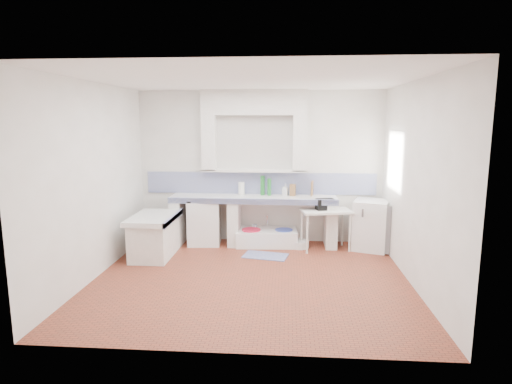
# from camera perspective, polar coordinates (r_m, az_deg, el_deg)

# --- Properties ---
(floor) EXTENTS (4.50, 4.50, 0.00)m
(floor) POSITION_cam_1_polar(r_m,az_deg,el_deg) (6.21, -0.70, -11.62)
(floor) COLOR brown
(floor) RESTS_ON ground
(ceiling) EXTENTS (4.50, 4.50, 0.00)m
(ceiling) POSITION_cam_1_polar(r_m,az_deg,el_deg) (5.82, -0.76, 15.04)
(ceiling) COLOR white
(ceiling) RESTS_ON ground
(wall_back) EXTENTS (4.50, 0.00, 4.50)m
(wall_back) POSITION_cam_1_polar(r_m,az_deg,el_deg) (7.83, 0.55, 3.39)
(wall_back) COLOR white
(wall_back) RESTS_ON ground
(wall_front) EXTENTS (4.50, 0.00, 4.50)m
(wall_front) POSITION_cam_1_polar(r_m,az_deg,el_deg) (3.90, -3.31, -3.00)
(wall_front) COLOR white
(wall_front) RESTS_ON ground
(wall_left) EXTENTS (0.00, 4.50, 4.50)m
(wall_left) POSITION_cam_1_polar(r_m,az_deg,el_deg) (6.45, -21.07, 1.40)
(wall_left) COLOR white
(wall_left) RESTS_ON ground
(wall_right) EXTENTS (0.00, 4.50, 4.50)m
(wall_right) POSITION_cam_1_polar(r_m,az_deg,el_deg) (6.09, 20.88, 0.95)
(wall_right) COLOR white
(wall_right) RESTS_ON ground
(alcove_mass) EXTENTS (1.90, 0.25, 0.45)m
(alcove_mass) POSITION_cam_1_polar(r_m,az_deg,el_deg) (7.67, -0.26, 12.04)
(alcove_mass) COLOR white
(alcove_mass) RESTS_ON ground
(window_frame) EXTENTS (0.35, 0.86, 1.06)m
(window_frame) POSITION_cam_1_polar(r_m,az_deg,el_deg) (7.26, 19.64, 3.92)
(window_frame) COLOR #3B2613
(window_frame) RESTS_ON ground
(lace_valance) EXTENTS (0.01, 0.84, 0.24)m
(lace_valance) POSITION_cam_1_polar(r_m,az_deg,el_deg) (7.19, 18.69, 6.96)
(lace_valance) COLOR white
(lace_valance) RESTS_ON ground
(counter_slab) EXTENTS (3.00, 0.60, 0.08)m
(counter_slab) POSITION_cam_1_polar(r_m,az_deg,el_deg) (7.62, -0.36, -0.89)
(counter_slab) COLOR white
(counter_slab) RESTS_ON ground
(counter_lip) EXTENTS (3.00, 0.04, 0.10)m
(counter_lip) POSITION_cam_1_polar(r_m,az_deg,el_deg) (7.35, -0.53, -1.29)
(counter_lip) COLOR navy
(counter_lip) RESTS_ON ground
(counter_pier_left) EXTENTS (0.20, 0.55, 0.82)m
(counter_pier_left) POSITION_cam_1_polar(r_m,az_deg,el_deg) (7.95, -10.49, -3.93)
(counter_pier_left) COLOR white
(counter_pier_left) RESTS_ON ground
(counter_pier_mid) EXTENTS (0.20, 0.55, 0.82)m
(counter_pier_mid) POSITION_cam_1_polar(r_m,az_deg,el_deg) (7.75, -2.94, -4.13)
(counter_pier_mid) COLOR white
(counter_pier_mid) RESTS_ON ground
(counter_pier_right) EXTENTS (0.20, 0.55, 0.82)m
(counter_pier_right) POSITION_cam_1_polar(r_m,az_deg,el_deg) (7.73, 10.07, -4.30)
(counter_pier_right) COLOR white
(counter_pier_right) RESTS_ON ground
(peninsula_top) EXTENTS (0.70, 1.10, 0.08)m
(peninsula_top) POSITION_cam_1_polar(r_m,az_deg,el_deg) (7.20, -13.70, -3.42)
(peninsula_top) COLOR white
(peninsula_top) RESTS_ON ground
(peninsula_base) EXTENTS (0.60, 1.00, 0.62)m
(peninsula_base) POSITION_cam_1_polar(r_m,az_deg,el_deg) (7.29, -13.59, -6.10)
(peninsula_base) COLOR white
(peninsula_base) RESTS_ON ground
(peninsula_lip) EXTENTS (0.04, 1.10, 0.10)m
(peninsula_lip) POSITION_cam_1_polar(r_m,az_deg,el_deg) (7.11, -11.16, -3.50)
(peninsula_lip) COLOR navy
(peninsula_lip) RESTS_ON ground
(backsplash) EXTENTS (4.27, 0.03, 0.40)m
(backsplash) POSITION_cam_1_polar(r_m,az_deg,el_deg) (7.85, 0.54, 1.20)
(backsplash) COLOR navy
(backsplash) RESTS_ON ground
(stove) EXTENTS (0.61, 0.60, 0.81)m
(stove) POSITION_cam_1_polar(r_m,az_deg,el_deg) (7.82, -6.99, -4.08)
(stove) COLOR white
(stove) RESTS_ON ground
(sink) EXTENTS (1.13, 0.65, 0.26)m
(sink) POSITION_cam_1_polar(r_m,az_deg,el_deg) (7.76, 1.45, -6.22)
(sink) COLOR white
(sink) RESTS_ON ground
(side_table) EXTENTS (0.94, 0.65, 0.04)m
(side_table) POSITION_cam_1_polar(r_m,az_deg,el_deg) (7.53, 9.39, -5.08)
(side_table) COLOR white
(side_table) RESTS_ON ground
(fridge) EXTENTS (0.72, 0.72, 0.88)m
(fridge) POSITION_cam_1_polar(r_m,az_deg,el_deg) (7.70, 15.30, -4.34)
(fridge) COLOR white
(fridge) RESTS_ON ground
(bucket_red) EXTENTS (0.34, 0.34, 0.32)m
(bucket_red) POSITION_cam_1_polar(r_m,az_deg,el_deg) (7.67, -0.65, -6.21)
(bucket_red) COLOR red
(bucket_red) RESTS_ON ground
(bucket_orange) EXTENTS (0.40, 0.40, 0.28)m
(bucket_orange) POSITION_cam_1_polar(r_m,az_deg,el_deg) (7.72, 0.69, -6.23)
(bucket_orange) COLOR #C05E14
(bucket_orange) RESTS_ON ground
(bucket_blue) EXTENTS (0.35, 0.35, 0.30)m
(bucket_blue) POSITION_cam_1_polar(r_m,az_deg,el_deg) (7.71, 3.78, -6.19)
(bucket_blue) COLOR #3047B4
(bucket_blue) RESTS_ON ground
(basin_white) EXTENTS (0.34, 0.34, 0.13)m
(basin_white) POSITION_cam_1_polar(r_m,az_deg,el_deg) (7.65, 5.93, -7.03)
(basin_white) COLOR white
(basin_white) RESTS_ON ground
(water_bottle_a) EXTENTS (0.09, 0.09, 0.34)m
(water_bottle_a) POSITION_cam_1_polar(r_m,az_deg,el_deg) (7.92, -0.16, -5.62)
(water_bottle_a) COLOR silver
(water_bottle_a) RESTS_ON ground
(water_bottle_b) EXTENTS (0.10, 0.10, 0.29)m
(water_bottle_b) POSITION_cam_1_polar(r_m,az_deg,el_deg) (7.87, 2.22, -5.91)
(water_bottle_b) COLOR silver
(water_bottle_b) RESTS_ON ground
(black_bag) EXTENTS (0.34, 0.24, 0.19)m
(black_bag) POSITION_cam_1_polar(r_m,az_deg,el_deg) (7.45, 9.33, -1.65)
(black_bag) COLOR black
(black_bag) RESTS_ON side_table
(green_bottle_a) EXTENTS (0.10, 0.10, 0.36)m
(green_bottle_a) POSITION_cam_1_polar(r_m,az_deg,el_deg) (7.72, 0.89, 0.90)
(green_bottle_a) COLOR #1F722B
(green_bottle_a) RESTS_ON counter_slab
(green_bottle_b) EXTENTS (0.09, 0.09, 0.32)m
(green_bottle_b) POSITION_cam_1_polar(r_m,az_deg,el_deg) (7.67, 1.80, 0.67)
(green_bottle_b) COLOR #1F722B
(green_bottle_b) RESTS_ON counter_slab
(knife_block) EXTENTS (0.12, 0.10, 0.21)m
(knife_block) POSITION_cam_1_polar(r_m,az_deg,el_deg) (7.68, 4.99, 0.27)
(knife_block) COLOR olive
(knife_block) RESTS_ON counter_slab
(cutting_board) EXTENTS (0.06, 0.20, 0.27)m
(cutting_board) POSITION_cam_1_polar(r_m,az_deg,el_deg) (7.73, 7.61, 0.49)
(cutting_board) COLOR olive
(cutting_board) RESTS_ON counter_slab
(paper_towel) EXTENTS (0.12, 0.12, 0.23)m
(paper_towel) POSITION_cam_1_polar(r_m,az_deg,el_deg) (7.76, -1.99, 0.47)
(paper_towel) COLOR white
(paper_towel) RESTS_ON counter_slab
(soap_bottle) EXTENTS (0.12, 0.12, 0.22)m
(soap_bottle) POSITION_cam_1_polar(r_m,az_deg,el_deg) (7.72, 3.99, 0.34)
(soap_bottle) COLOR white
(soap_bottle) RESTS_ON counter_slab
(rug) EXTENTS (0.80, 0.56, 0.01)m
(rug) POSITION_cam_1_polar(r_m,az_deg,el_deg) (7.17, 1.28, -8.63)
(rug) COLOR #2D3996
(rug) RESTS_ON ground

